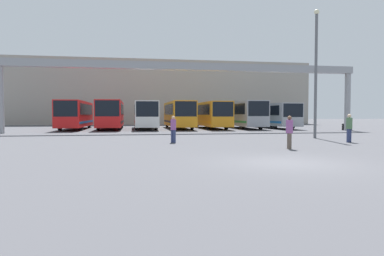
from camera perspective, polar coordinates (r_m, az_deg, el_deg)
name	(u,v)px	position (r m, az deg, el deg)	size (l,w,h in m)	color
ground_plane	(286,163)	(12.74, 15.37, -5.62)	(200.00, 200.00, 0.00)	#47474C
building_backdrop	(163,94)	(62.47, -4.88, 5.65)	(50.46, 12.00, 10.72)	gray
overhead_gantry	(189,73)	(33.51, -0.51, 9.18)	(34.57, 0.80, 6.69)	gray
bus_slot_0	(76,113)	(41.26, -18.83, 2.32)	(2.50, 11.94, 3.16)	red
bus_slot_1	(111,113)	(40.53, -13.37, 2.43)	(2.60, 11.35, 3.21)	red
bus_slot_2	(145,113)	(40.63, -7.79, 2.41)	(2.49, 11.65, 3.14)	silver
bus_slot_3	(179,113)	(40.82, -2.24, 2.45)	(2.50, 11.37, 3.17)	orange
bus_slot_4	(210,114)	(41.75, 3.10, 2.43)	(2.49, 11.82, 3.14)	orange
bus_slot_5	(243,113)	(42.27, 8.49, 2.48)	(2.59, 10.71, 3.24)	#999EA5
bus_slot_6	(273,114)	(43.88, 13.29, 2.26)	(2.53, 11.16, 2.99)	#999EA5
pedestrian_near_left	(289,131)	(17.73, 15.93, -0.54)	(0.35, 0.35, 1.66)	brown
pedestrian_near_right	(349,127)	(23.14, 24.72, 0.10)	(0.36, 0.36, 1.75)	navy
pedestrian_mid_right	(173,128)	(20.86, -3.13, -0.07)	(0.34, 0.34, 1.64)	navy
tire_stack	(347,127)	(40.34, 24.41, 0.17)	(1.04, 1.04, 0.72)	black
lamp_post	(316,69)	(26.39, 19.95, 9.21)	(0.36, 0.36, 9.19)	#595B60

